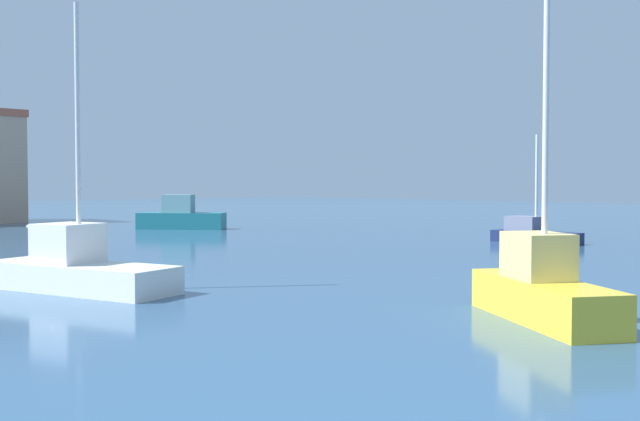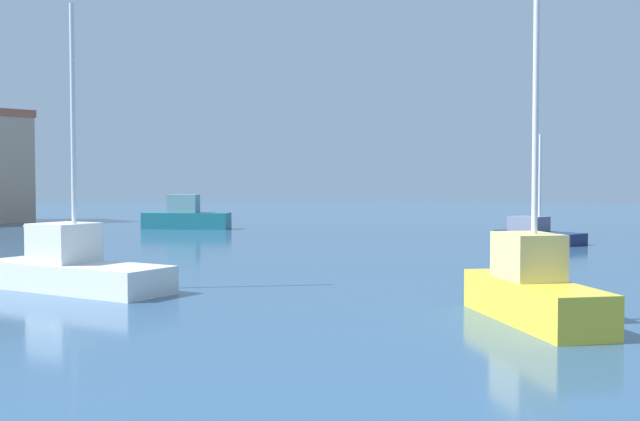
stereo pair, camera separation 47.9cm
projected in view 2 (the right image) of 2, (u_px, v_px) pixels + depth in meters
name	position (u px, v px, depth m)	size (l,w,h in m)	color
water	(125.00, 256.00, 28.77)	(160.00, 160.00, 0.00)	#2D5175
sailboat_white_distant_north	(72.00, 267.00, 19.70)	(3.25, 5.79, 7.41)	white
sailboat_navy_far_right	(536.00, 233.00, 34.71)	(1.66, 4.15, 4.98)	#19234C
sailboat_yellow_far_left	(532.00, 288.00, 15.22)	(3.40, 4.33, 7.28)	gold
motorboat_teal_inner_mooring	(186.00, 217.00, 44.92)	(4.37, 4.86, 2.04)	#1E707A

